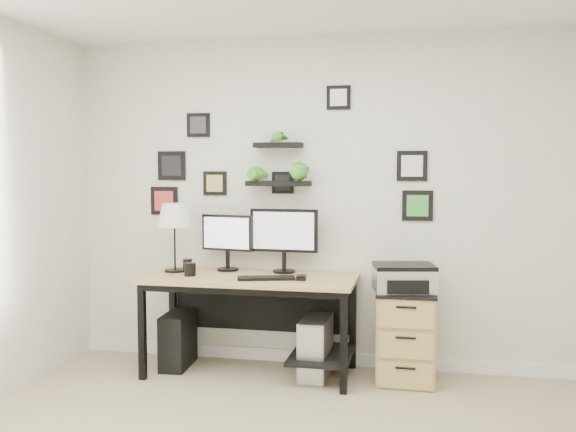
% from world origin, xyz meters
% --- Properties ---
extents(room, '(4.00, 4.00, 4.00)m').
position_xyz_m(room, '(0.00, 1.98, 0.05)').
color(room, tan).
rests_on(room, ground).
extents(desk, '(1.60, 0.70, 0.75)m').
position_xyz_m(desk, '(-0.42, 1.67, 0.63)').
color(desk, tan).
rests_on(desk, ground).
extents(monitor_left, '(0.44, 0.20, 0.45)m').
position_xyz_m(monitor_left, '(-0.71, 1.86, 1.01)').
color(monitor_left, black).
rests_on(monitor_left, desk).
extents(monitor_right, '(0.54, 0.18, 0.50)m').
position_xyz_m(monitor_right, '(-0.25, 1.86, 1.05)').
color(monitor_right, black).
rests_on(monitor_right, desk).
extents(keyboard, '(0.44, 0.25, 0.02)m').
position_xyz_m(keyboard, '(-0.31, 1.53, 0.76)').
color(keyboard, black).
rests_on(keyboard, desk).
extents(mouse, '(0.08, 0.12, 0.03)m').
position_xyz_m(mouse, '(-0.05, 1.57, 0.77)').
color(mouse, black).
rests_on(mouse, desk).
extents(table_lamp, '(0.27, 0.27, 0.54)m').
position_xyz_m(table_lamp, '(-1.10, 1.73, 1.19)').
color(table_lamp, black).
rests_on(table_lamp, desk).
extents(mug, '(0.09, 0.09, 0.10)m').
position_xyz_m(mug, '(-0.92, 1.57, 0.80)').
color(mug, black).
rests_on(mug, desk).
extents(pen_cup, '(0.07, 0.07, 0.09)m').
position_xyz_m(pen_cup, '(-1.03, 1.81, 0.80)').
color(pen_cup, black).
rests_on(pen_cup, desk).
extents(pc_tower_black, '(0.22, 0.44, 0.43)m').
position_xyz_m(pc_tower_black, '(-1.07, 1.68, 0.21)').
color(pc_tower_black, black).
rests_on(pc_tower_black, ground).
extents(pc_tower_grey, '(0.21, 0.46, 0.45)m').
position_xyz_m(pc_tower_grey, '(0.04, 1.64, 0.23)').
color(pc_tower_grey, gray).
rests_on(pc_tower_grey, ground).
extents(file_cabinet, '(0.43, 0.53, 0.67)m').
position_xyz_m(file_cabinet, '(0.71, 1.72, 0.34)').
color(file_cabinet, tan).
rests_on(file_cabinet, ground).
extents(printer, '(0.49, 0.42, 0.20)m').
position_xyz_m(printer, '(0.69, 1.70, 0.77)').
color(printer, silver).
rests_on(printer, file_cabinet).
extents(wall_decor, '(2.30, 0.18, 1.04)m').
position_xyz_m(wall_decor, '(-0.31, 1.93, 1.62)').
color(wall_decor, black).
rests_on(wall_decor, ground).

